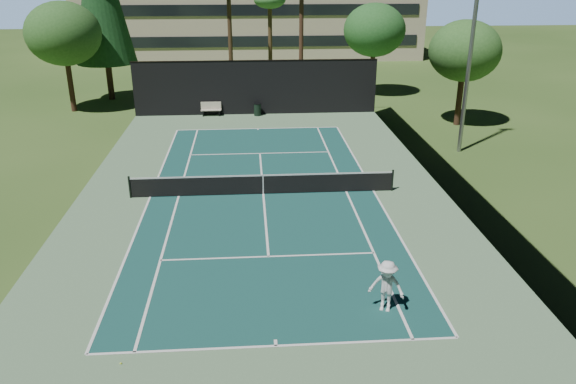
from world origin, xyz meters
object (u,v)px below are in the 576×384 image
at_px(tennis_ball_b, 190,182).
at_px(tennis_ball_d, 159,175).
at_px(trash_bin, 257,109).
at_px(tennis_net, 263,184).
at_px(tennis_ball_a, 121,363).
at_px(player, 387,286).
at_px(park_bench, 211,108).
at_px(tennis_ball_c, 323,177).

height_order(tennis_ball_b, tennis_ball_d, tennis_ball_d).
height_order(tennis_ball_d, trash_bin, trash_bin).
bearing_deg(trash_bin, tennis_net, -90.22).
bearing_deg(tennis_ball_a, tennis_ball_b, 87.35).
height_order(player, park_bench, player).
bearing_deg(player, park_bench, 128.78).
bearing_deg(trash_bin, tennis_ball_a, -99.08).
xyz_separation_m(player, tennis_ball_a, (-8.04, -2.11, -0.86)).
height_order(player, tennis_ball_d, player).
height_order(tennis_ball_a, park_bench, park_bench).
relative_size(tennis_ball_a, park_bench, 0.04).
height_order(tennis_ball_a, tennis_ball_c, tennis_ball_c).
height_order(player, tennis_ball_c, player).
distance_m(tennis_ball_b, tennis_ball_c, 6.94).
relative_size(tennis_net, tennis_ball_b, 214.73).
distance_m(tennis_net, tennis_ball_a, 13.13).
bearing_deg(tennis_ball_b, tennis_net, -26.33).
bearing_deg(tennis_ball_c, tennis_ball_a, -117.81).
relative_size(tennis_ball_a, tennis_ball_d, 0.95).
relative_size(tennis_ball_a, tennis_ball_c, 0.94).
relative_size(tennis_ball_a, tennis_ball_b, 1.02).
distance_m(tennis_net, tennis_ball_b, 4.21).
distance_m(park_bench, trash_bin, 3.45).
bearing_deg(tennis_ball_d, player, -55.62).
distance_m(tennis_ball_a, park_bench, 28.17).
height_order(tennis_ball_a, tennis_ball_b, tennis_ball_a).
xyz_separation_m(tennis_net, park_bench, (-3.38, 15.78, -0.01)).
relative_size(tennis_ball_d, park_bench, 0.04).
bearing_deg(tennis_ball_b, park_bench, 88.52).
height_order(tennis_ball_c, tennis_ball_d, same).
bearing_deg(park_bench, tennis_ball_b, -91.48).
height_order(tennis_net, tennis_ball_a, tennis_net).
distance_m(player, tennis_ball_b, 14.21).
relative_size(tennis_net, tennis_ball_a, 209.92).
distance_m(tennis_ball_b, park_bench, 13.94).
height_order(tennis_net, trash_bin, tennis_net).
height_order(tennis_net, tennis_ball_c, tennis_net).
bearing_deg(tennis_net, trash_bin, 89.78).
bearing_deg(tennis_ball_c, trash_bin, 103.07).
bearing_deg(park_bench, tennis_ball_d, -99.26).
relative_size(tennis_ball_b, tennis_ball_d, 0.92).
distance_m(tennis_ball_b, trash_bin, 14.22).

